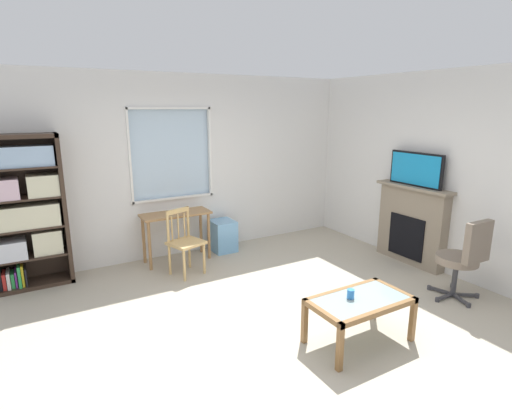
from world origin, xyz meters
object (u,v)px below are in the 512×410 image
Objects in this scene: plastic_drawer_unit at (223,236)px; sippy_cup at (351,294)px; office_chair at (464,256)px; desk_under_window at (176,221)px; wooden_chair at (185,241)px; tv at (416,169)px; fireplace at (411,224)px; bookshelf at (25,209)px; coffee_table at (360,305)px.

plastic_drawer_unit is 5.48× the size of sippy_cup.
office_chair is at bearing -59.84° from plastic_drawer_unit.
wooden_chair is at bearing -97.21° from desk_under_window.
sippy_cup is (-2.20, -1.12, -0.88)m from tv.
tv reaches higher than office_chair.
wooden_chair is 0.90× the size of office_chair.
wooden_chair reaches higher than sippy_cup.
fireplace reaches higher than desk_under_window.
bookshelf is 1.93m from desk_under_window.
bookshelf is 1.93× the size of office_chair.
bookshelf is 2.14× the size of wooden_chair.
coffee_table is (-2.14, -1.17, -0.19)m from fireplace.
tv reaches higher than wooden_chair.
fireplace is 1.20× the size of coffee_table.
coffee_table is (0.81, -2.94, -0.22)m from desk_under_window.
sippy_cup is at bearing 148.49° from coffee_table.
plastic_drawer_unit is (0.84, 0.57, -0.22)m from wooden_chair.
office_chair is at bearing -49.35° from desk_under_window.
desk_under_window reaches higher than plastic_drawer_unit.
sippy_cup is (-0.08, 0.05, 0.12)m from coffee_table.
wooden_chair is at bearing 137.00° from office_chair.
wooden_chair is 1.04m from plastic_drawer_unit.
sippy_cup is (2.60, -3.00, -0.51)m from bookshelf.
office_chair is (2.48, -2.89, -0.05)m from desk_under_window.
coffee_table is at bearing -178.42° from office_chair.
sippy_cup is (0.72, -2.89, -0.11)m from desk_under_window.
tv is (2.92, -1.77, 0.78)m from desk_under_window.
coffee_table is (2.68, -3.05, -0.62)m from bookshelf.
sippy_cup is at bearing -71.61° from wooden_chair.
bookshelf is 1.96× the size of coffee_table.
desk_under_window is at bearing -3.23° from bookshelf.
office_chair is at bearing -43.00° from wooden_chair.
plastic_drawer_unit is 2.99m from coffee_table.
plastic_drawer_unit is at bearing 33.99° from wooden_chair.
coffee_table is at bearing -48.60° from bookshelf.
tv is 9.39× the size of sippy_cup.
plastic_drawer_unit is at bearing 139.94° from fireplace.
wooden_chair is 3.37m from tv.
tv is at bearing -21.36° from bookshelf.
plastic_drawer_unit is at bearing 120.16° from office_chair.
wooden_chair is 3.26m from fireplace.
sippy_cup is (-2.22, -1.12, -0.07)m from fireplace.
bookshelf is 1.93× the size of desk_under_window.
desk_under_window reaches higher than coffee_table.
coffee_table is (-2.12, -1.17, -1.00)m from tv.
coffee_table is at bearing -151.14° from tv.
wooden_chair is at bearing -146.01° from plastic_drawer_unit.
tv is 0.86× the size of coffee_table.
office_chair reaches higher than wooden_chair.
bookshelf is 3.91× the size of plastic_drawer_unit.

